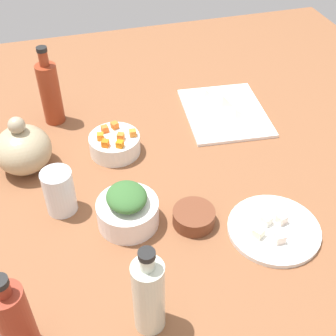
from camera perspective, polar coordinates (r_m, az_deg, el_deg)
tabletop at (r=118.82cm, az=0.00°, el=-2.35°), size 190.00×190.00×3.00cm
cutting_board at (r=143.24cm, az=7.18°, el=6.99°), size 31.78×26.90×1.00cm
plate_tofu at (r=108.66cm, az=13.22°, el=-7.54°), size 21.54×21.54×1.20cm
bowl_greens at (r=106.15cm, az=-5.08°, el=-5.67°), size 14.49×14.49×6.40cm
bowl_carrots at (r=126.54cm, az=-6.74°, el=2.99°), size 14.08×14.08×5.31cm
bowl_small_side at (r=106.77cm, az=3.27°, el=-6.20°), size 10.03×10.03×3.85cm
teapot at (r=124.27cm, az=-17.86°, el=2.34°), size 17.16×14.83×16.12cm
bottle_0 at (r=138.31cm, az=-14.67°, el=9.27°), size 6.02×6.02×24.25cm
bottle_1 at (r=85.01cm, az=-2.45°, el=-15.73°), size 6.04×6.04×21.57cm
bottle_2 at (r=86.40cm, az=-18.73°, el=-17.83°), size 6.07×6.07×21.31cm
drinking_glass_0 at (r=110.08cm, az=-13.58°, el=-2.91°), size 7.38×7.38×11.60cm
carrot_cube_0 at (r=127.65cm, az=-6.76°, el=5.38°), size 2.32×2.32×1.80cm
carrot_cube_1 at (r=126.64cm, az=-8.00°, el=4.92°), size 2.04×2.04×1.80cm
carrot_cube_2 at (r=121.41cm, az=-7.92°, el=3.10°), size 2.43×2.43×1.80cm
carrot_cube_3 at (r=123.33cm, az=-6.00°, el=3.99°), size 2.41×2.41×1.80cm
carrot_cube_4 at (r=120.69cm, az=-6.10°, el=3.02°), size 2.49×2.49×1.80cm
carrot_cube_5 at (r=124.01cm, az=-8.54°, el=3.96°), size 2.04×2.04×1.80cm
carrot_cube_6 at (r=124.28cm, az=-4.47°, el=4.43°), size 1.92×1.92×1.80cm
chopped_greens_mound at (r=102.35cm, az=-5.26°, el=-3.65°), size 10.79×9.90×4.20cm
tofu_cube_0 at (r=107.94cm, az=12.35°, el=-6.42°), size 2.93×2.93×2.20cm
tofu_cube_1 at (r=109.01cm, az=14.16°, el=-6.23°), size 2.72×2.72×2.20cm
tofu_cube_2 at (r=104.95cm, az=13.91°, el=-8.57°), size 2.23×2.23×2.20cm
tofu_cube_3 at (r=104.95cm, az=11.36°, el=-8.01°), size 3.03×3.03×2.20cm
dumpling_0 at (r=140.54cm, az=8.32°, el=7.04°), size 6.38×5.91×2.71cm
dumpling_1 at (r=149.06cm, az=4.77°, el=9.44°), size 5.80×5.68×2.31cm
dumpling_2 at (r=145.09cm, az=6.92°, el=8.49°), size 7.62×7.39×3.16cm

